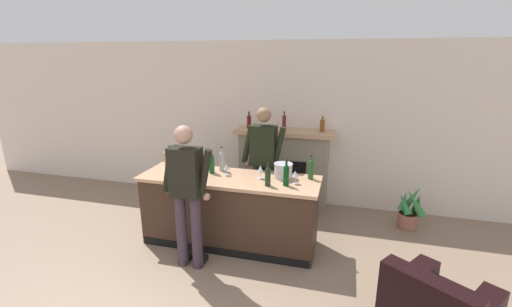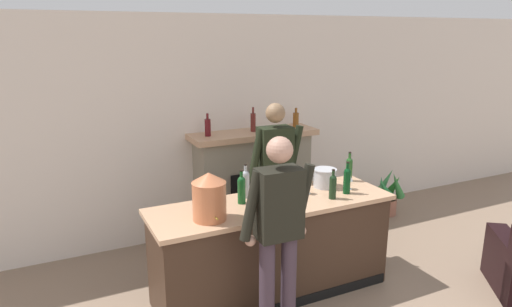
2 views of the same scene
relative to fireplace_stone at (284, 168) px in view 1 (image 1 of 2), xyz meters
The scene contains 16 objects.
wall_back_panel 0.86m from the fireplace_stone, 149.07° to the left, with size 12.00×0.07×2.75m.
bar_counter 1.51m from the fireplace_stone, 108.26° to the right, with size 2.38×0.75×0.96m.
fireplace_stone is the anchor object (origin of this frame).
potted_plant_corner 2.04m from the fireplace_stone, ahead, with size 0.44×0.46×0.70m.
person_customer 2.22m from the fireplace_stone, 110.20° to the right, with size 0.66×0.31×1.76m.
person_bartender 0.93m from the fireplace_stone, 99.56° to the right, with size 0.66×0.31×1.81m.
copper_dispenser 2.00m from the fireplace_stone, 126.66° to the right, with size 0.30×0.33×0.42m.
ice_bucket_steel 1.34m from the fireplace_stone, 79.95° to the right, with size 0.25×0.25×0.20m.
wine_bottle_riesling_slim 1.58m from the fireplace_stone, 119.58° to the right, with size 0.08×0.08×0.33m.
wine_bottle_merlot_tall 1.62m from the fireplace_stone, 78.54° to the right, with size 0.07×0.07×0.33m.
wine_bottle_cabernet_heavy 1.41m from the fireplace_stone, 64.62° to the right, with size 0.07×0.07×0.32m.
wine_bottle_port_short 1.43m from the fireplace_stone, 118.55° to the right, with size 0.08×0.08×0.34m.
wine_bottle_chardonnay_pale 1.65m from the fireplace_stone, 86.60° to the right, with size 0.07×0.07×0.30m.
wine_glass_by_dispenser 1.52m from the fireplace_stone, 110.88° to the right, with size 0.08×0.08×0.16m.
wine_glass_near_bucket 1.55m from the fireplace_stone, 74.18° to the right, with size 0.08×0.08×0.17m.
wine_glass_back_row 1.43m from the fireplace_stone, 92.34° to the right, with size 0.08×0.08×0.18m.
Camera 1 is at (1.42, -1.46, 2.49)m, focal length 24.00 mm.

